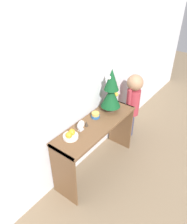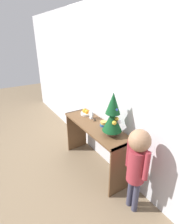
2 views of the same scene
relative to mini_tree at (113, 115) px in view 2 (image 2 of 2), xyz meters
The scene contains 9 objects.
ground_plane 1.16m from the mini_tree, 146.69° to the right, with size 12.00×12.00×0.00m, color #7A664C.
back_wall 0.47m from the mini_tree, 148.32° to the left, with size 7.00×0.05×2.50m, color silver.
console_table 0.59m from the mini_tree, behind, with size 1.28×0.42×0.78m.
mini_tree is the anchor object (origin of this frame).
fruit_bowl 0.81m from the mini_tree, behind, with size 0.18×0.18×0.10m.
singing_bowl 0.37m from the mini_tree, 168.02° to the left, with size 0.11×0.11×0.07m.
desk_clock 0.63m from the mini_tree, behind, with size 0.12×0.04×0.14m.
figurine 0.54m from the mini_tree, behind, with size 0.04×0.04×0.07m.
child_figure 0.64m from the mini_tree, ahead, with size 0.32×0.24×1.13m.
Camera 2 is at (1.96, -1.08, 2.02)m, focal length 28.00 mm.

